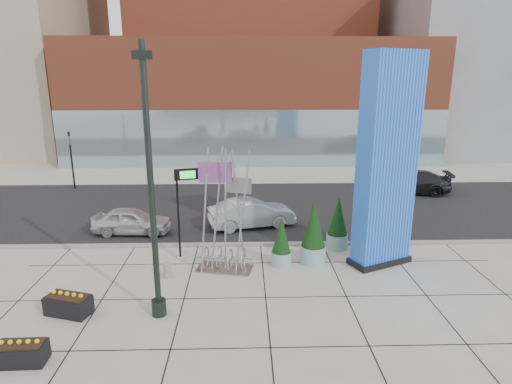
{
  "coord_description": "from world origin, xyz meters",
  "views": [
    {
      "loc": [
        0.26,
        -15.13,
        7.94
      ],
      "look_at": [
        0.73,
        2.0,
        3.22
      ],
      "focal_mm": 30.0,
      "sensor_mm": 36.0,
      "label": 1
    }
  ],
  "objects_px": {
    "blue_pylon": "(387,167)",
    "overhead_street_sign": "(193,182)",
    "public_art_sculpture": "(225,239)",
    "car_white_west": "(132,221)",
    "concrete_bollard": "(167,270)",
    "lamp_post": "(153,213)",
    "car_silver_mid": "(252,214)"
  },
  "relations": [
    {
      "from": "lamp_post",
      "to": "public_art_sculpture",
      "type": "relative_size",
      "value": 1.71
    },
    {
      "from": "blue_pylon",
      "to": "overhead_street_sign",
      "type": "height_order",
      "value": "blue_pylon"
    },
    {
      "from": "overhead_street_sign",
      "to": "concrete_bollard",
      "type": "bearing_deg",
      "value": -128.5
    },
    {
      "from": "car_white_west",
      "to": "car_silver_mid",
      "type": "distance_m",
      "value": 6.23
    },
    {
      "from": "concrete_bollard",
      "to": "overhead_street_sign",
      "type": "bearing_deg",
      "value": 66.17
    },
    {
      "from": "lamp_post",
      "to": "car_silver_mid",
      "type": "relative_size",
      "value": 1.95
    },
    {
      "from": "concrete_bollard",
      "to": "car_white_west",
      "type": "bearing_deg",
      "value": 117.73
    },
    {
      "from": "public_art_sculpture",
      "to": "car_silver_mid",
      "type": "relative_size",
      "value": 1.14
    },
    {
      "from": "car_white_west",
      "to": "blue_pylon",
      "type": "bearing_deg",
      "value": -105.75
    },
    {
      "from": "lamp_post",
      "to": "concrete_bollard",
      "type": "bearing_deg",
      "value": 94.21
    },
    {
      "from": "lamp_post",
      "to": "overhead_street_sign",
      "type": "distance_m",
      "value": 4.91
    },
    {
      "from": "blue_pylon",
      "to": "public_art_sculpture",
      "type": "bearing_deg",
      "value": 159.24
    },
    {
      "from": "blue_pylon",
      "to": "car_silver_mid",
      "type": "xyz_separation_m",
      "value": [
        -5.49,
        4.69,
        -3.53
      ]
    },
    {
      "from": "overhead_street_sign",
      "to": "lamp_post",
      "type": "bearing_deg",
      "value": -112.97
    },
    {
      "from": "lamp_post",
      "to": "car_silver_mid",
      "type": "distance_m",
      "value": 9.71
    },
    {
      "from": "public_art_sculpture",
      "to": "blue_pylon",
      "type": "bearing_deg",
      "value": 15.29
    },
    {
      "from": "concrete_bollard",
      "to": "overhead_street_sign",
      "type": "height_order",
      "value": "overhead_street_sign"
    },
    {
      "from": "public_art_sculpture",
      "to": "car_white_west",
      "type": "relative_size",
      "value": 1.33
    },
    {
      "from": "public_art_sculpture",
      "to": "car_white_west",
      "type": "height_order",
      "value": "public_art_sculpture"
    },
    {
      "from": "concrete_bollard",
      "to": "car_white_west",
      "type": "distance_m",
      "value": 5.74
    },
    {
      "from": "concrete_bollard",
      "to": "overhead_street_sign",
      "type": "distance_m",
      "value": 3.86
    },
    {
      "from": "lamp_post",
      "to": "car_silver_mid",
      "type": "height_order",
      "value": "lamp_post"
    },
    {
      "from": "overhead_street_sign",
      "to": "car_white_west",
      "type": "bearing_deg",
      "value": 125.33
    },
    {
      "from": "car_silver_mid",
      "to": "blue_pylon",
      "type": "bearing_deg",
      "value": -145.16
    },
    {
      "from": "blue_pylon",
      "to": "car_silver_mid",
      "type": "distance_m",
      "value": 8.04
    },
    {
      "from": "blue_pylon",
      "to": "public_art_sculpture",
      "type": "height_order",
      "value": "blue_pylon"
    },
    {
      "from": "blue_pylon",
      "to": "concrete_bollard",
      "type": "distance_m",
      "value": 9.91
    },
    {
      "from": "car_white_west",
      "to": "lamp_post",
      "type": "bearing_deg",
      "value": -157.26
    },
    {
      "from": "lamp_post",
      "to": "overhead_street_sign",
      "type": "height_order",
      "value": "lamp_post"
    },
    {
      "from": "blue_pylon",
      "to": "car_white_west",
      "type": "xyz_separation_m",
      "value": [
        -11.67,
        3.89,
        -3.62
      ]
    },
    {
      "from": "overhead_street_sign",
      "to": "car_silver_mid",
      "type": "relative_size",
      "value": 0.88
    },
    {
      "from": "public_art_sculpture",
      "to": "car_silver_mid",
      "type": "distance_m",
      "value": 5.34
    }
  ]
}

